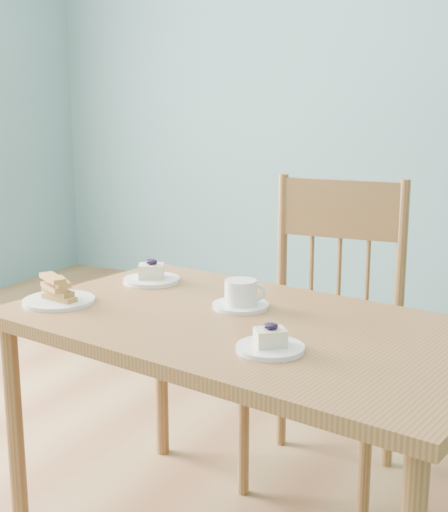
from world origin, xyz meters
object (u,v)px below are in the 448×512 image
(cheesecake_plate_near, at_px, (270,343))
(coffee_cup, at_px, (241,296))
(dining_table, at_px, (248,346))
(dining_chair, at_px, (326,330))
(biscotti_plate, at_px, (59,294))
(cheesecake_plate_far, at_px, (151,276))

(cheesecake_plate_near, bearing_deg, coffee_cup, 127.53)
(dining_table, height_order, cheesecake_plate_near, cheesecake_plate_near)
(dining_chair, distance_m, biscotti_plate, 0.86)
(dining_chair, bearing_deg, biscotti_plate, -136.67)
(dining_chair, distance_m, coffee_cup, 0.48)
(cheesecake_plate_far, relative_size, biscotti_plate, 0.88)
(dining_table, relative_size, dining_chair, 1.38)
(dining_table, bearing_deg, dining_chair, 96.13)
(cheesecake_plate_near, relative_size, biscotti_plate, 0.78)
(biscotti_plate, bearing_deg, dining_chair, 47.52)
(coffee_cup, relative_size, biscotti_plate, 0.77)
(dining_chair, distance_m, cheesecake_plate_far, 0.58)
(dining_chair, height_order, cheesecake_plate_near, dining_chair)
(dining_chair, xyz_separation_m, cheesecake_plate_near, (0.11, -0.69, 0.19))
(dining_table, height_order, cheesecake_plate_far, cheesecake_plate_far)
(cheesecake_plate_near, xyz_separation_m, coffee_cup, (-0.21, 0.27, 0.02))
(dining_table, height_order, coffee_cup, coffee_cup)
(dining_chair, bearing_deg, dining_table, -96.80)
(dining_table, relative_size, coffee_cup, 8.84)
(cheesecake_plate_near, xyz_separation_m, cheesecake_plate_far, (-0.58, 0.39, 0.00))
(coffee_cup, bearing_deg, biscotti_plate, 178.21)
(cheesecake_plate_far, distance_m, coffee_cup, 0.39)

